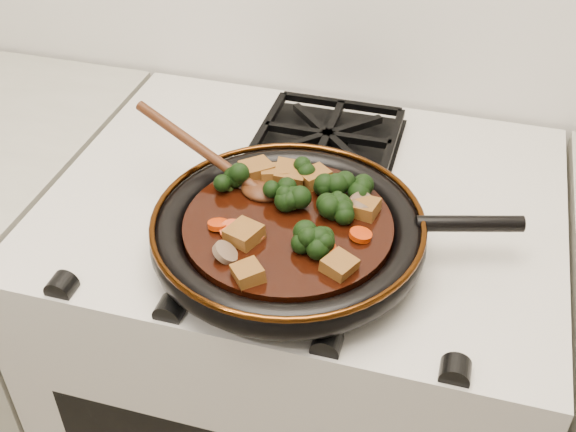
# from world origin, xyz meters

# --- Properties ---
(stove) EXTENTS (0.76, 0.60, 0.90)m
(stove) POSITION_xyz_m (0.00, 1.69, 0.45)
(stove) COLOR beige
(stove) RESTS_ON ground
(burner_grate_front) EXTENTS (0.23, 0.23, 0.03)m
(burner_grate_front) POSITION_xyz_m (0.00, 1.55, 0.91)
(burner_grate_front) COLOR black
(burner_grate_front) RESTS_ON stove
(burner_grate_back) EXTENTS (0.23, 0.23, 0.03)m
(burner_grate_back) POSITION_xyz_m (0.00, 1.83, 0.91)
(burner_grate_back) COLOR black
(burner_grate_back) RESTS_ON stove
(skillet) EXTENTS (0.48, 0.36, 0.05)m
(skillet) POSITION_xyz_m (0.01, 1.55, 0.94)
(skillet) COLOR black
(skillet) RESTS_ON burner_grate_front
(braising_sauce) EXTENTS (0.28, 0.28, 0.02)m
(braising_sauce) POSITION_xyz_m (0.01, 1.55, 0.95)
(braising_sauce) COLOR black
(braising_sauce) RESTS_ON skillet
(tofu_cube_0) EXTENTS (0.05, 0.05, 0.02)m
(tofu_cube_0) POSITION_xyz_m (0.10, 1.48, 0.97)
(tofu_cube_0) COLOR brown
(tofu_cube_0) RESTS_ON braising_sauce
(tofu_cube_1) EXTENTS (0.05, 0.05, 0.02)m
(tofu_cube_1) POSITION_xyz_m (-0.01, 1.44, 0.97)
(tofu_cube_1) COLOR brown
(tofu_cube_1) RESTS_ON braising_sauce
(tofu_cube_2) EXTENTS (0.05, 0.05, 0.03)m
(tofu_cube_2) POSITION_xyz_m (-0.03, 1.51, 0.97)
(tofu_cube_2) COLOR brown
(tofu_cube_2) RESTS_ON braising_sauce
(tofu_cube_3) EXTENTS (0.05, 0.05, 0.03)m
(tofu_cube_3) POSITION_xyz_m (-0.03, 1.64, 0.97)
(tofu_cube_3) COLOR brown
(tofu_cube_3) RESTS_ON braising_sauce
(tofu_cube_4) EXTENTS (0.05, 0.05, 0.03)m
(tofu_cube_4) POSITION_xyz_m (-0.01, 1.65, 0.97)
(tofu_cube_4) COLOR brown
(tofu_cube_4) RESTS_ON braising_sauce
(tofu_cube_5) EXTENTS (0.05, 0.05, 0.03)m
(tofu_cube_5) POSITION_xyz_m (0.02, 1.65, 0.97)
(tofu_cube_5) COLOR brown
(tofu_cube_5) RESTS_ON braising_sauce
(tofu_cube_6) EXTENTS (0.04, 0.04, 0.03)m
(tofu_cube_6) POSITION_xyz_m (0.10, 1.60, 0.97)
(tofu_cube_6) COLOR brown
(tofu_cube_6) RESTS_ON braising_sauce
(tofu_cube_7) EXTENTS (0.06, 0.06, 0.03)m
(tofu_cube_7) POSITION_xyz_m (-0.06, 1.64, 0.97)
(tofu_cube_7) COLOR brown
(tofu_cube_7) RESTS_ON braising_sauce
(broccoli_floret_0) EXTENTS (0.09, 0.08, 0.07)m
(broccoli_floret_0) POSITION_xyz_m (0.06, 1.51, 0.97)
(broccoli_floret_0) COLOR black
(broccoli_floret_0) RESTS_ON braising_sauce
(broccoli_floret_1) EXTENTS (0.08, 0.09, 0.07)m
(broccoli_floret_1) POSITION_xyz_m (0.08, 1.64, 0.97)
(broccoli_floret_1) COLOR black
(broccoli_floret_1) RESTS_ON braising_sauce
(broccoli_floret_2) EXTENTS (0.08, 0.09, 0.06)m
(broccoli_floret_2) POSITION_xyz_m (0.05, 1.62, 0.97)
(broccoli_floret_2) COLOR black
(broccoli_floret_2) RESTS_ON braising_sauce
(broccoli_floret_3) EXTENTS (0.09, 0.08, 0.07)m
(broccoli_floret_3) POSITION_xyz_m (-0.01, 1.59, 0.97)
(broccoli_floret_3) COLOR black
(broccoli_floret_3) RESTS_ON braising_sauce
(broccoli_floret_4) EXTENTS (0.09, 0.08, 0.08)m
(broccoli_floret_4) POSITION_xyz_m (0.07, 1.59, 0.97)
(broccoli_floret_4) COLOR black
(broccoli_floret_4) RESTS_ON braising_sauce
(broccoli_floret_5) EXTENTS (0.09, 0.08, 0.08)m
(broccoli_floret_5) POSITION_xyz_m (0.06, 1.52, 0.97)
(broccoli_floret_5) COLOR black
(broccoli_floret_5) RESTS_ON braising_sauce
(broccoli_floret_6) EXTENTS (0.07, 0.08, 0.06)m
(broccoli_floret_6) POSITION_xyz_m (0.06, 1.59, 0.97)
(broccoli_floret_6) COLOR black
(broccoli_floret_6) RESTS_ON braising_sauce
(broccoli_floret_7) EXTENTS (0.09, 0.08, 0.06)m
(broccoli_floret_7) POSITION_xyz_m (0.01, 1.58, 0.97)
(broccoli_floret_7) COLOR black
(broccoli_floret_7) RESTS_ON braising_sauce
(broccoli_floret_8) EXTENTS (0.08, 0.09, 0.07)m
(broccoli_floret_8) POSITION_xyz_m (0.01, 1.66, 0.97)
(broccoli_floret_8) COLOR black
(broccoli_floret_8) RESTS_ON braising_sauce
(broccoli_floret_9) EXTENTS (0.07, 0.08, 0.07)m
(broccoli_floret_9) POSITION_xyz_m (-0.09, 1.60, 0.97)
(broccoli_floret_9) COLOR black
(broccoli_floret_9) RESTS_ON braising_sauce
(carrot_coin_0) EXTENTS (0.03, 0.03, 0.01)m
(carrot_coin_0) POSITION_xyz_m (-0.07, 1.52, 0.96)
(carrot_coin_0) COLOR #B32B04
(carrot_coin_0) RESTS_ON braising_sauce
(carrot_coin_1) EXTENTS (0.03, 0.03, 0.02)m
(carrot_coin_1) POSITION_xyz_m (-0.05, 1.51, 0.96)
(carrot_coin_1) COLOR #B32B04
(carrot_coin_1) RESTS_ON braising_sauce
(carrot_coin_2) EXTENTS (0.03, 0.03, 0.01)m
(carrot_coin_2) POSITION_xyz_m (0.11, 1.55, 0.96)
(carrot_coin_2) COLOR #B32B04
(carrot_coin_2) RESTS_ON braising_sauce
(carrot_coin_3) EXTENTS (0.03, 0.03, 0.01)m
(carrot_coin_3) POSITION_xyz_m (-0.03, 1.65, 0.96)
(carrot_coin_3) COLOR #B32B04
(carrot_coin_3) RESTS_ON braising_sauce
(carrot_coin_4) EXTENTS (0.03, 0.03, 0.01)m
(carrot_coin_4) POSITION_xyz_m (0.07, 1.51, 0.96)
(carrot_coin_4) COLOR #B32B04
(carrot_coin_4) RESTS_ON braising_sauce
(carrot_coin_5) EXTENTS (0.03, 0.03, 0.02)m
(carrot_coin_5) POSITION_xyz_m (-0.02, 1.51, 0.96)
(carrot_coin_5) COLOR #B32B04
(carrot_coin_5) RESTS_ON braising_sauce
(mushroom_slice_0) EXTENTS (0.04, 0.04, 0.03)m
(mushroom_slice_0) POSITION_xyz_m (-0.04, 1.47, 0.97)
(mushroom_slice_0) COLOR brown
(mushroom_slice_0) RESTS_ON braising_sauce
(mushroom_slice_1) EXTENTS (0.05, 0.05, 0.03)m
(mushroom_slice_1) POSITION_xyz_m (0.10, 1.61, 0.97)
(mushroom_slice_1) COLOR brown
(mushroom_slice_1) RESTS_ON braising_sauce
(mushroom_slice_2) EXTENTS (0.05, 0.04, 0.03)m
(mushroom_slice_2) POSITION_xyz_m (0.10, 1.60, 0.97)
(mushroom_slice_2) COLOR brown
(mushroom_slice_2) RESTS_ON braising_sauce
(mushroom_slice_3) EXTENTS (0.04, 0.04, 0.03)m
(mushroom_slice_3) POSITION_xyz_m (-0.07, 1.62, 0.97)
(mushroom_slice_3) COLOR brown
(mushroom_slice_3) RESTS_ON braising_sauce
(wooden_spoon) EXTENTS (0.14, 0.07, 0.22)m
(wooden_spoon) POSITION_xyz_m (-0.10, 1.62, 0.98)
(wooden_spoon) COLOR #421F0E
(wooden_spoon) RESTS_ON braising_sauce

